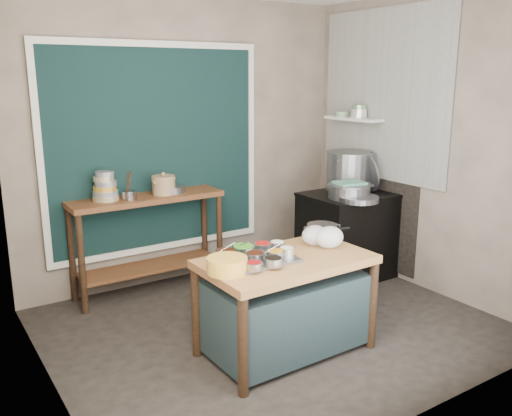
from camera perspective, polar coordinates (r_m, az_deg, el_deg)
floor at (r=4.66m, az=1.71°, el=-12.42°), size 3.50×3.00×0.02m
back_wall at (r=5.52m, az=-7.26°, el=6.95°), size 3.50×0.02×2.80m
left_wall at (r=3.54m, az=-22.20°, el=2.21°), size 0.02×3.00×2.80m
right_wall at (r=5.43m, az=17.34°, el=6.32°), size 0.02×3.00×2.80m
curtain_panel at (r=5.35m, az=-10.44°, el=6.08°), size 2.10×0.02×1.90m
curtain_frame at (r=5.34m, az=-10.39°, el=6.07°), size 2.22×0.03×2.02m
tile_panel at (r=5.74m, az=13.21°, el=11.47°), size 0.02×1.70×1.70m
soot_patch at (r=5.96m, az=11.95°, el=0.43°), size 0.01×1.30×1.30m
wall_shelf at (r=5.89m, az=10.23°, el=9.23°), size 0.22×0.70×0.03m
prep_table at (r=4.12m, az=3.14°, el=-10.19°), size 1.26×0.74×0.75m
back_counter at (r=5.29m, az=-11.21°, el=-3.77°), size 1.45×0.40×0.95m
stove_block at (r=5.70m, az=9.74°, el=-2.95°), size 0.90×0.68×0.85m
stove_top at (r=5.59m, az=9.92°, el=1.38°), size 0.92×0.69×0.03m
condiment_tray at (r=3.89m, az=0.27°, el=-5.51°), size 0.52×0.37×0.02m
condiment_bowls at (r=3.88m, az=-0.14°, el=-4.91°), size 0.60×0.46×0.07m
yellow_basin at (r=3.68m, az=-3.06°, el=-6.01°), size 0.33×0.33×0.11m
saucepan at (r=4.39m, az=6.96°, el=-2.58°), size 0.30×0.30×0.14m
plastic_bag_a at (r=4.21m, az=7.75°, el=-3.08°), size 0.27×0.24×0.17m
plastic_bag_b at (r=4.27m, az=6.17°, el=-2.87°), size 0.24×0.21×0.16m
bowl_stack at (r=5.06m, az=-15.59°, el=2.08°), size 0.23×0.23×0.26m
utensil_cup at (r=5.05m, az=-13.20°, el=1.33°), size 0.15×0.15×0.08m
ceramic_crock at (r=5.20m, az=-9.69°, el=2.30°), size 0.31×0.31×0.16m
wide_bowl at (r=5.26m, az=-8.94°, el=1.95°), size 0.31×0.31×0.06m
stock_pot at (r=5.73m, az=9.80°, el=3.89°), size 0.62×0.62×0.40m
pot_lid at (r=5.68m, az=11.82°, el=3.70°), size 0.23×0.42×0.40m
steamer at (r=5.35m, az=9.79°, el=1.77°), size 0.57×0.57×0.14m
green_cloth at (r=5.33m, az=9.83°, el=2.63°), size 0.32×0.26×0.02m
shallow_pan at (r=5.24m, az=10.77°, el=0.95°), size 0.49×0.49×0.05m
shelf_bowl_stack at (r=5.83m, az=10.81°, el=9.92°), size 0.17×0.17×0.13m
shelf_bowl_green at (r=6.02m, az=9.07°, el=9.75°), size 0.18×0.18×0.05m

